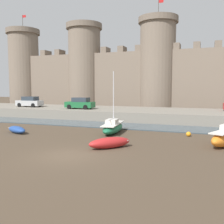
{
  "coord_description": "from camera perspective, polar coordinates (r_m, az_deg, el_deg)",
  "views": [
    {
      "loc": [
        8.38,
        -14.64,
        4.45
      ],
      "look_at": [
        1.48,
        4.49,
        2.5
      ],
      "focal_mm": 42.0,
      "sensor_mm": 36.0,
      "label": 1
    }
  ],
  "objects": [
    {
      "name": "ground_plane",
      "position": [
        17.44,
        -9.75,
        -9.38
      ],
      "size": [
        160.0,
        160.0,
        0.0
      ],
      "primitive_type": "plane",
      "color": "#4C3D2D"
    },
    {
      "name": "water_channel",
      "position": [
        29.65,
        3.2,
        -3.06
      ],
      "size": [
        80.0,
        4.5,
        0.1
      ],
      "primitive_type": "cube",
      "color": "#3D4C56",
      "rests_on": "ground"
    },
    {
      "name": "quay_road",
      "position": [
        36.53,
        6.46,
        -0.5
      ],
      "size": [
        69.61,
        10.0,
        1.33
      ],
      "primitive_type": "cube",
      "color": "gray",
      "rests_on": "ground"
    },
    {
      "name": "castle",
      "position": [
        48.03,
        9.86,
        8.91
      ],
      "size": [
        64.58,
        6.97,
        19.6
      ],
      "color": "#7A6B5B",
      "rests_on": "ground"
    },
    {
      "name": "sailboat_near_channel_right",
      "position": [
        25.39,
        0.19,
        -3.32
      ],
      "size": [
        1.96,
        5.19,
        5.96
      ],
      "color": "#1E6B47",
      "rests_on": "ground"
    },
    {
      "name": "rowboat_midflat_centre",
      "position": [
        19.2,
        -0.5,
        -6.65
      ],
      "size": [
        3.0,
        3.1,
        0.8
      ],
      "color": "red",
      "rests_on": "ground"
    },
    {
      "name": "rowboat_midflat_left",
      "position": [
        26.97,
        -20.01,
        -3.59
      ],
      "size": [
        3.05,
        2.16,
        0.67
      ],
      "color": "#234793",
      "rests_on": "ground"
    },
    {
      "name": "mooring_buoy_mid_mud",
      "position": [
        24.65,
        16.32,
        -4.63
      ],
      "size": [
        0.44,
        0.44,
        0.44
      ],
      "primitive_type": "sphere",
      "color": "orange",
      "rests_on": "ground"
    },
    {
      "name": "car_quay_centre_east",
      "position": [
        43.11,
        -17.49,
        2.12
      ],
      "size": [
        4.11,
        1.9,
        1.62
      ],
      "color": "#B2B5B7",
      "rests_on": "quay_road"
    },
    {
      "name": "car_quay_west",
      "position": [
        37.59,
        -6.96,
        1.88
      ],
      "size": [
        4.11,
        1.9,
        1.62
      ],
      "color": "#1E6638",
      "rests_on": "quay_road"
    }
  ]
}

